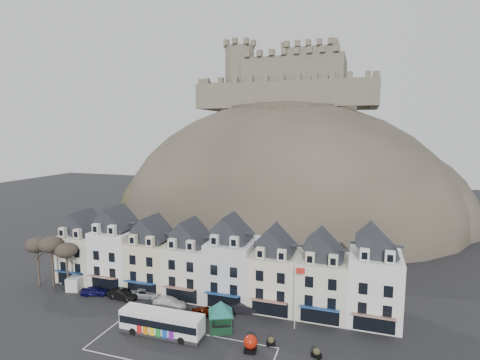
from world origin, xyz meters
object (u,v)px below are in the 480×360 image
object	(u,v)px
car_white	(170,302)
car_maroon	(205,311)
flagpole	(296,293)
red_buoy	(250,343)
white_van	(79,281)
car_black	(122,294)
bus_shelter	(221,308)
bus	(162,322)
car_navy	(95,291)
car_charcoal	(241,308)
car_silver	(145,293)

from	to	relation	value
car_white	car_maroon	world-z (taller)	car_white
flagpole	red_buoy	bearing A→B (deg)	-121.52
white_van	car_black	size ratio (longest dim) A/B	1.06
car_black	car_maroon	world-z (taller)	car_black
bus_shelter	car_black	xyz separation A→B (m)	(-17.57, 3.62, -2.30)
bus	car_white	distance (m)	7.53
bus_shelter	car_white	distance (m)	10.33
red_buoy	flagpole	distance (m)	8.74
car_navy	bus	bearing A→B (deg)	-132.68
bus_shelter	car_maroon	bearing A→B (deg)	116.49
car_charcoal	car_maroon	bearing A→B (deg)	102.02
car_silver	flagpole	bearing A→B (deg)	-107.45
car_maroon	car_navy	bearing A→B (deg)	68.22
white_van	car_white	distance (m)	17.94
bus_shelter	car_black	size ratio (longest dim) A/B	1.20
bus	white_van	distance (m)	22.34
car_maroon	bus	bearing A→B (deg)	132.59
white_van	bus	bearing A→B (deg)	-35.75
white_van	car_white	world-z (taller)	white_van
bus	car_navy	size ratio (longest dim) A/B	2.66
bus	car_maroon	distance (m)	7.09
car_black	car_white	world-z (taller)	car_black
car_maroon	car_silver	bearing A→B (deg)	57.54
red_buoy	car_navy	bearing A→B (deg)	166.11
flagpole	car_white	bearing A→B (deg)	179.26
bus	white_van	size ratio (longest dim) A/B	2.18
car_silver	car_navy	bearing A→B (deg)	90.32
car_black	car_silver	xyz separation A→B (m)	(2.97, 1.72, -0.08)
flagpole	car_maroon	bearing A→B (deg)	-177.68
red_buoy	car_black	distance (m)	23.62
bus_shelter	white_van	distance (m)	27.84
bus_shelter	car_silver	bearing A→B (deg)	135.99
bus_shelter	white_van	world-z (taller)	bus_shelter
bus_shelter	car_white	size ratio (longest dim) A/B	1.11
bus_shelter	car_white	xyz separation A→B (m)	(-9.40, 3.59, -2.33)
white_van	car_navy	bearing A→B (deg)	-34.51
bus_shelter	flagpole	world-z (taller)	flagpole
white_van	car_white	bearing A→B (deg)	-18.39
car_silver	car_maroon	bearing A→B (deg)	-115.27
car_navy	car_white	xyz separation A→B (m)	(13.21, 0.09, 0.04)
flagpole	bus_shelter	bearing A→B (deg)	-159.78
car_charcoal	car_white	bearing A→B (deg)	82.20
car_navy	car_maroon	size ratio (longest dim) A/B	1.09
bus	car_charcoal	bearing A→B (deg)	48.45
bus	bus_shelter	xyz separation A→B (m)	(6.68, 3.37, 1.37)
car_navy	car_black	distance (m)	5.05
bus_shelter	car_black	world-z (taller)	bus_shelter
flagpole	car_black	size ratio (longest dim) A/B	1.81
bus_shelter	car_navy	bearing A→B (deg)	147.30
bus	car_charcoal	size ratio (longest dim) A/B	2.48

